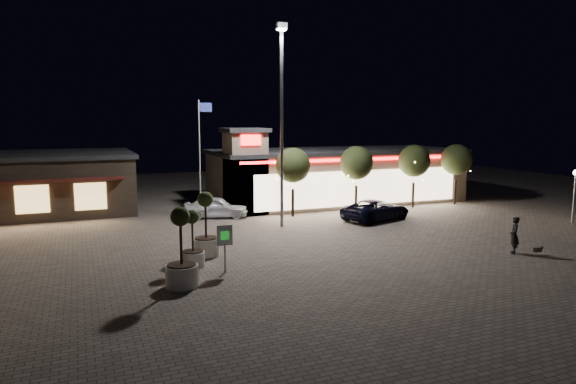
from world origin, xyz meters
name	(u,v)px	position (x,y,z in m)	size (l,w,h in m)	color
ground	(305,262)	(0.00, 0.00, 0.00)	(90.00, 90.00, 0.00)	#6F645A
retail_building	(332,175)	(9.51, 15.82, 2.21)	(20.40, 8.40, 6.10)	gray
restaurant_building	(14,183)	(-14.00, 19.97, 2.16)	(16.40, 11.00, 4.30)	#382D23
floodlight_pole	(282,114)	(2.00, 8.00, 7.02)	(0.60, 0.40, 12.38)	gray
flagpole	(201,148)	(-1.90, 13.00, 4.74)	(0.95, 0.10, 8.00)	white
lamp_post_east	(575,186)	(20.00, 2.00, 2.46)	(0.36, 0.36, 3.48)	gray
string_tree_a	(293,165)	(4.00, 11.00, 3.56)	(2.42, 2.42, 4.79)	#332319
string_tree_b	(357,163)	(9.00, 11.00, 3.56)	(2.42, 2.42, 4.79)	#332319
string_tree_c	(414,161)	(14.00, 11.00, 3.56)	(2.42, 2.42, 4.79)	#332319
string_tree_d	(456,160)	(18.00, 11.00, 3.56)	(2.42, 2.42, 4.79)	#332319
pickup_truck	(376,210)	(8.64, 7.65, 0.70)	(2.32, 5.03, 1.40)	black
white_sedan	(216,207)	(-1.05, 12.60, 0.74)	(1.74, 4.32, 1.47)	white
pedestrian	(514,235)	(10.36, -2.47, 0.93)	(0.68, 0.45, 1.86)	black
dog	(539,249)	(11.32, -3.15, 0.29)	(0.56, 0.20, 0.30)	#59514C
planter_left	(193,250)	(-5.02, 1.17, 0.82)	(1.08, 1.08, 2.64)	beige
planter_mid	(182,262)	(-6.00, -1.39, 1.00)	(1.32, 1.32, 3.24)	beige
planter_right	(206,236)	(-4.00, 2.94, 0.99)	(1.30, 1.30, 3.20)	beige
valet_sign	(225,239)	(-3.88, -0.12, 1.47)	(0.70, 0.12, 2.11)	gray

